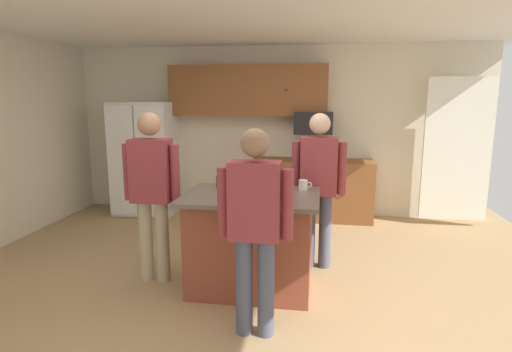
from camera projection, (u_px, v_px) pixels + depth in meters
name	position (u px, v px, depth m)	size (l,w,h in m)	color
floor	(243.00, 285.00, 4.15)	(7.04, 7.04, 0.00)	tan
ceiling	(241.00, 7.00, 3.67)	(7.04, 7.04, 0.00)	white
back_wall	(275.00, 131.00, 6.62)	(6.40, 0.10, 2.60)	beige
french_door_window_panel	(457.00, 150.00, 5.88)	(0.90, 0.06, 2.00)	white
cabinet_run_upper	(248.00, 90.00, 6.38)	(2.40, 0.38, 0.75)	brown
cabinet_run_lower	(312.00, 189.00, 6.38)	(1.80, 0.63, 0.90)	brown
refrigerator	(145.00, 159.00, 6.60)	(0.91, 0.76, 1.75)	white
microwave_over_range	(313.00, 123.00, 6.21)	(0.56, 0.40, 0.32)	black
kitchen_island	(251.00, 241.00, 4.01)	(1.27, 0.91, 0.93)	brown
person_guest_right	(255.00, 220.00, 3.13)	(0.57, 0.22, 1.61)	#4C5166
person_guest_by_door	(152.00, 186.00, 4.09)	(0.57, 0.22, 1.68)	tan
person_elder_center	(318.00, 180.00, 4.43)	(0.57, 0.22, 1.66)	#4C5166
glass_dark_ale	(285.00, 190.00, 3.75)	(0.06, 0.06, 0.16)	black
mug_blue_stoneware	(303.00, 185.00, 4.11)	(0.13, 0.09, 0.10)	white
glass_stout_tall	(220.00, 182.00, 4.22)	(0.07, 0.07, 0.12)	black
glass_pilsner	(286.00, 193.00, 3.64)	(0.07, 0.07, 0.16)	black
mug_ceramic_white	(285.00, 184.00, 4.15)	(0.13, 0.09, 0.11)	white
serving_tray	(251.00, 193.00, 3.88)	(0.44, 0.30, 0.04)	#B7B7BC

